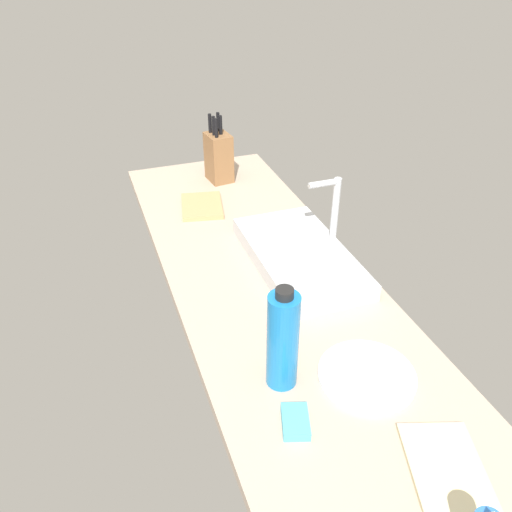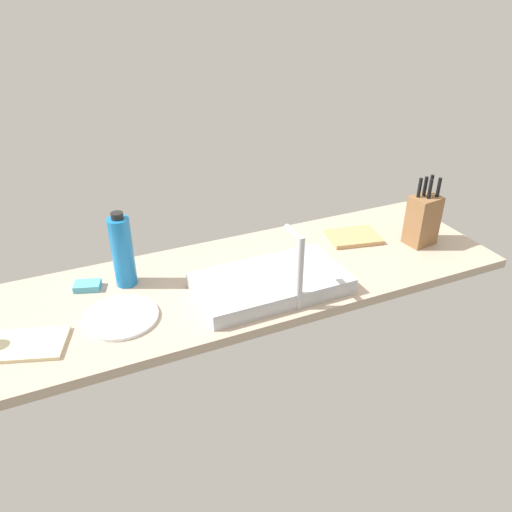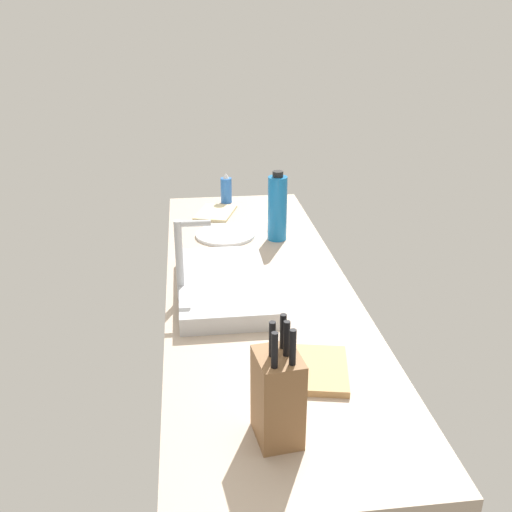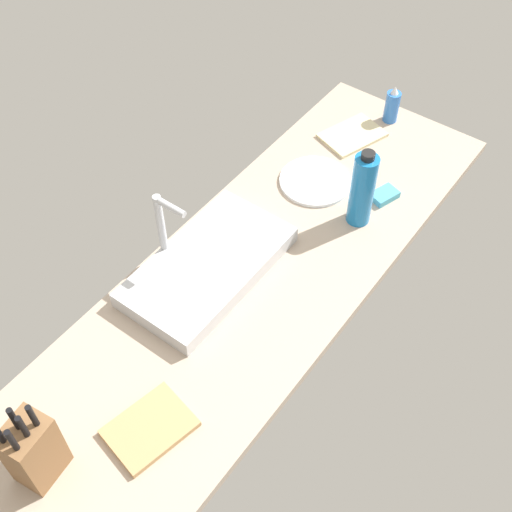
% 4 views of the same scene
% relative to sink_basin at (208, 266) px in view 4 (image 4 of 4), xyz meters
% --- Properties ---
extents(countertop_slab, '(1.99, 0.61, 0.04)m').
position_rel_sink_basin_xyz_m(countertop_slab, '(0.06, -0.12, -0.04)').
color(countertop_slab, tan).
rests_on(countertop_slab, ground).
extents(sink_basin, '(0.53, 0.29, 0.05)m').
position_rel_sink_basin_xyz_m(sink_basin, '(0.00, 0.00, 0.00)').
color(sink_basin, '#B7BABF').
rests_on(sink_basin, countertop_slab).
extents(faucet, '(0.06, 0.11, 0.27)m').
position_rel_sink_basin_xyz_m(faucet, '(-0.04, 0.13, 0.13)').
color(faucet, '#B7BABF').
rests_on(faucet, countertop_slab).
extents(knife_block, '(0.12, 0.10, 0.28)m').
position_rel_sink_basin_xyz_m(knife_block, '(-0.71, -0.07, 0.08)').
color(knife_block, brown).
rests_on(knife_block, countertop_slab).
extents(cutting_board, '(0.23, 0.19, 0.02)m').
position_rel_sink_basin_xyz_m(cutting_board, '(-0.48, -0.20, -0.02)').
color(cutting_board, tan).
rests_on(cutting_board, countertop_slab).
extents(soap_bottle, '(0.05, 0.05, 0.15)m').
position_rel_sink_basin_xyz_m(soap_bottle, '(0.96, -0.08, 0.04)').
color(soap_bottle, blue).
rests_on(soap_bottle, countertop_slab).
extents(water_bottle, '(0.08, 0.08, 0.28)m').
position_rel_sink_basin_xyz_m(water_bottle, '(0.46, -0.25, 0.10)').
color(water_bottle, '#1970B7').
rests_on(water_bottle, countertop_slab).
extents(dinner_plate, '(0.24, 0.24, 0.01)m').
position_rel_sink_basin_xyz_m(dinner_plate, '(0.52, -0.04, -0.02)').
color(dinner_plate, white).
rests_on(dinner_plate, countertop_slab).
extents(dish_towel, '(0.25, 0.21, 0.01)m').
position_rel_sink_basin_xyz_m(dish_towel, '(0.80, -0.02, -0.02)').
color(dish_towel, beige).
rests_on(dish_towel, countertop_slab).
extents(dish_sponge, '(0.10, 0.08, 0.02)m').
position_rel_sink_basin_xyz_m(dish_sponge, '(0.59, -0.27, -0.02)').
color(dish_sponge, '#4CA3BC').
rests_on(dish_sponge, countertop_slab).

